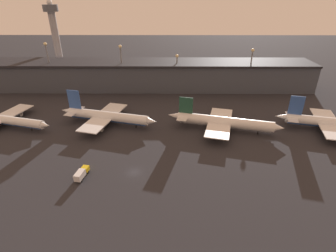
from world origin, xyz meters
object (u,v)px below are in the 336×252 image
Objects in this scene: airplane_0 at (0,120)px; service_vehicle_1 at (81,174)px; airplane_2 at (223,122)px; airplane_3 at (332,123)px; control_tower at (55,34)px; airplane_1 at (107,116)px.

service_vehicle_1 is at bearing -23.31° from airplane_0.
airplane_2 is 44.16m from airplane_3.
service_vehicle_1 is at bearing -132.44° from airplane_2.
airplane_3 is (136.84, -3.01, 0.35)m from airplane_0.
service_vehicle_1 is 124.16m from control_tower.
airplane_1 reaches higher than airplane_2.
airplane_3 is 0.93× the size of control_tower.
airplane_1 reaches higher than service_vehicle_1.
airplane_1 is 91.84m from control_tower.
airplane_3 is at bearing -30.05° from control_tower.
airplane_0 is 81.43m from control_tower.
airplane_1 is at bearing -171.51° from airplane_2.
airplane_3 reaches higher than airplane_2.
airplane_1 reaches higher than airplane_3.
airplane_0 is 0.99× the size of control_tower.
airplane_0 is at bearing -162.29° from airplane_1.
airplane_1 is 0.93× the size of control_tower.
airplane_0 is at bearing -167.13° from airplane_2.
airplane_1 is 92.89m from airplane_3.
service_vehicle_1 is (-92.74, -31.28, -1.96)m from airplane_3.
airplane_1 reaches higher than airplane_0.
airplane_0 is 44.18m from airplane_1.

